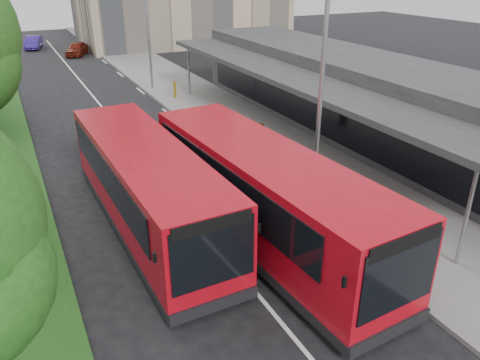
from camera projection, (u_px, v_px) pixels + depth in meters
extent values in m
plane|color=black|center=(234.00, 267.00, 14.05)|extent=(120.00, 120.00, 0.00)
cube|color=slate|center=(186.00, 92.00, 32.65)|extent=(5.00, 80.00, 0.15)
cube|color=silver|center=(117.00, 125.00, 26.20)|extent=(0.12, 70.00, 0.01)
cube|color=silver|center=(365.00, 273.00, 13.77)|extent=(0.12, 2.00, 0.01)
cube|color=silver|center=(265.00, 192.00, 18.63)|extent=(0.12, 2.00, 0.01)
cube|color=silver|center=(206.00, 144.00, 23.49)|extent=(0.12, 2.00, 0.01)
cube|color=silver|center=(168.00, 113.00, 28.35)|extent=(0.12, 2.00, 0.01)
cube|color=silver|center=(140.00, 91.00, 33.20)|extent=(0.12, 2.00, 0.01)
cube|color=silver|center=(120.00, 74.00, 38.06)|extent=(0.12, 2.00, 0.01)
cube|color=silver|center=(104.00, 62.00, 42.92)|extent=(0.12, 2.00, 0.01)
cube|color=silver|center=(92.00, 51.00, 47.78)|extent=(0.12, 2.00, 0.01)
cube|color=silver|center=(82.00, 43.00, 52.64)|extent=(0.12, 2.00, 0.01)
cube|color=#28292B|center=(357.00, 97.00, 24.15)|extent=(5.00, 26.00, 4.00)
cube|color=black|center=(317.00, 110.00, 23.30)|extent=(0.06, 24.00, 2.20)
cube|color=#28292B|center=(297.00, 79.00, 22.06)|extent=(2.80, 26.00, 0.25)
cylinder|color=gray|center=(466.00, 219.00, 13.32)|extent=(0.12, 0.12, 3.30)
cylinder|color=gray|center=(189.00, 72.00, 31.14)|extent=(0.12, 0.12, 3.30)
cylinder|color=gray|center=(320.00, 99.00, 15.62)|extent=(0.16, 0.16, 8.00)
cylinder|color=gray|center=(148.00, 29.00, 31.82)|extent=(0.16, 0.16, 8.00)
cube|color=#A80814|center=(264.00, 193.00, 14.68)|extent=(3.31, 11.04, 2.75)
cube|color=black|center=(263.00, 229.00, 15.25)|extent=(3.33, 11.06, 0.31)
cube|color=black|center=(400.00, 277.00, 10.29)|extent=(2.33, 0.21, 1.82)
cube|color=black|center=(190.00, 130.00, 18.76)|extent=(2.28, 0.20, 1.35)
cube|color=black|center=(222.00, 184.00, 14.11)|extent=(0.67, 9.32, 1.24)
cube|color=black|center=(293.00, 166.00, 15.32)|extent=(0.67, 9.32, 1.24)
cube|color=black|center=(391.00, 333.00, 10.97)|extent=(2.59, 0.25, 0.36)
cube|color=black|center=(407.00, 243.00, 9.91)|extent=(2.18, 0.18, 0.36)
cube|color=black|center=(344.00, 282.00, 9.69)|extent=(0.09, 0.09, 0.26)
cube|color=black|center=(438.00, 243.00, 11.03)|extent=(0.09, 0.09, 0.26)
cylinder|color=black|center=(303.00, 300.00, 11.97)|extent=(0.37, 0.95, 0.93)
cylinder|color=black|center=(366.00, 274.00, 12.97)|extent=(0.37, 0.95, 0.93)
cylinder|color=black|center=(188.00, 193.00, 17.47)|extent=(0.37, 0.95, 0.93)
cylinder|color=black|center=(238.00, 181.00, 18.47)|extent=(0.37, 0.95, 0.93)
cube|color=#A80814|center=(147.00, 183.00, 15.49)|extent=(2.75, 10.41, 2.61)
cube|color=black|center=(150.00, 217.00, 16.03)|extent=(2.77, 10.43, 0.30)
cube|color=black|center=(213.00, 255.00, 11.22)|extent=(2.22, 0.11, 1.73)
cube|color=black|center=(107.00, 127.00, 19.46)|extent=(2.17, 0.11, 1.28)
cube|color=black|center=(105.00, 175.00, 14.99)|extent=(0.29, 8.87, 1.18)
cube|color=black|center=(178.00, 160.00, 16.06)|extent=(0.29, 8.87, 1.18)
cube|color=black|center=(215.00, 306.00, 11.86)|extent=(2.47, 0.15, 0.35)
cube|color=black|center=(213.00, 225.00, 10.86)|extent=(2.07, 0.10, 0.35)
cube|color=black|center=(155.00, 258.00, 10.70)|extent=(0.08, 0.08, 0.25)
cube|color=black|center=(259.00, 228.00, 11.88)|extent=(0.08, 0.08, 0.25)
cylinder|color=black|center=(152.00, 277.00, 12.88)|extent=(0.32, 0.89, 0.89)
cylinder|color=black|center=(220.00, 256.00, 13.77)|extent=(0.32, 0.89, 0.89)
cylinder|color=black|center=(97.00, 184.00, 18.23)|extent=(0.32, 0.89, 0.89)
cylinder|color=black|center=(148.00, 174.00, 19.12)|extent=(0.32, 0.89, 0.89)
cylinder|color=#342615|center=(260.00, 132.00, 23.49)|extent=(0.59, 0.59, 0.82)
cylinder|color=#D59C0B|center=(175.00, 89.00, 30.78)|extent=(0.23, 0.23, 1.08)
imported|color=#61190D|center=(77.00, 49.00, 45.49)|extent=(2.96, 4.09, 1.30)
imported|color=navy|center=(33.00, 42.00, 49.05)|extent=(2.22, 4.13, 1.29)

